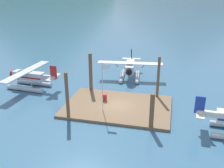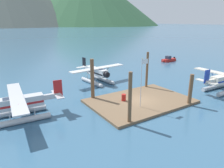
% 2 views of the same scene
% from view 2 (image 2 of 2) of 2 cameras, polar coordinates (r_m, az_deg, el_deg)
% --- Properties ---
extents(ground_plane, '(1200.00, 1200.00, 0.00)m').
position_cam_2_polar(ground_plane, '(27.75, 7.76, -4.99)').
color(ground_plane, '#38607F').
extents(dock_platform, '(13.14, 8.89, 0.30)m').
position_cam_2_polar(dock_platform, '(27.69, 7.77, -4.70)').
color(dock_platform, brown).
rests_on(dock_platform, ground).
extents(piling_near_left, '(0.39, 0.39, 5.61)m').
position_cam_2_polar(piling_near_left, '(20.89, 4.96, -4.14)').
color(piling_near_left, brown).
rests_on(piling_near_left, ground).
extents(piling_near_right, '(0.48, 0.48, 4.09)m').
position_cam_2_polar(piling_near_right, '(27.59, 20.87, -1.60)').
color(piling_near_right, brown).
rests_on(piling_near_right, ground).
extents(piling_far_left, '(0.49, 0.49, 5.62)m').
position_cam_2_polar(piling_far_left, '(27.62, -5.45, 1.15)').
color(piling_far_left, brown).
rests_on(piling_far_left, ground).
extents(piling_far_right, '(0.37, 0.37, 5.82)m').
position_cam_2_polar(piling_far_right, '(32.65, 9.64, 3.65)').
color(piling_far_right, brown).
rests_on(piling_far_right, ground).
extents(flagpole, '(0.95, 0.10, 6.01)m').
position_cam_2_polar(flagpole, '(24.40, 8.35, 1.91)').
color(flagpole, silver).
rests_on(flagpole, dock_platform).
extents(fuel_drum, '(0.62, 0.62, 0.88)m').
position_cam_2_polar(fuel_drum, '(27.09, 3.26, -3.73)').
color(fuel_drum, '#AD1E19').
rests_on(fuel_drum, dock_platform).
extents(seaplane_white_bow_centre, '(10.49, 7.95, 3.84)m').
position_cam_2_polar(seaplane_white_bow_centre, '(35.82, -4.12, 2.85)').
color(seaplane_white_bow_centre, '#B7BABF').
rests_on(seaplane_white_bow_centre, ground).
extents(seaplane_cream_stbd_aft, '(7.98, 10.45, 3.84)m').
position_cam_2_polar(seaplane_cream_stbd_aft, '(35.51, 28.44, 0.66)').
color(seaplane_cream_stbd_aft, '#B7BABF').
rests_on(seaplane_cream_stbd_aft, ground).
extents(seaplane_silver_port_fwd, '(7.97, 10.48, 3.84)m').
position_cam_2_polar(seaplane_silver_port_fwd, '(24.56, -24.03, -5.40)').
color(seaplane_silver_port_fwd, '#B7BABF').
rests_on(seaplane_silver_port_fwd, ground).
extents(boat_red_open_east, '(4.89, 1.79, 1.50)m').
position_cam_2_polar(boat_red_open_east, '(57.19, 15.35, 6.52)').
color(boat_red_open_east, '#B2231E').
rests_on(boat_red_open_east, ground).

